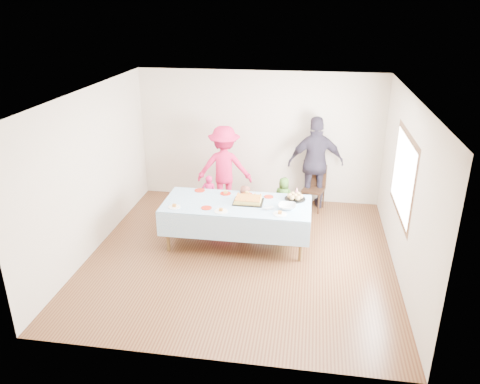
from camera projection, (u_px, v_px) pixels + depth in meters
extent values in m
plane|color=#482514|center=(241.00, 255.00, 7.87)|extent=(5.00, 5.00, 0.00)
cube|color=beige|center=(259.00, 137.00, 9.64)|extent=(5.00, 0.04, 2.70)
cube|color=beige|center=(206.00, 262.00, 5.07)|extent=(5.00, 0.04, 2.70)
cube|color=beige|center=(91.00, 172.00, 7.71)|extent=(0.04, 5.00, 2.70)
cube|color=beige|center=(406.00, 189.00, 7.00)|extent=(0.04, 5.00, 2.70)
cube|color=white|center=(241.00, 94.00, 6.84)|extent=(5.00, 5.00, 0.04)
cube|color=#472B16|center=(403.00, 175.00, 7.13)|extent=(0.03, 1.75, 1.35)
cylinder|color=brown|center=(167.00, 231.00, 7.88)|extent=(0.06, 0.06, 0.73)
cylinder|color=brown|center=(301.00, 241.00, 7.56)|extent=(0.06, 0.06, 0.73)
cylinder|color=brown|center=(181.00, 211.00, 8.64)|extent=(0.06, 0.06, 0.73)
cylinder|color=brown|center=(303.00, 219.00, 8.32)|extent=(0.06, 0.06, 0.73)
cube|color=brown|center=(237.00, 205.00, 7.95)|extent=(2.40, 1.00, 0.04)
cube|color=white|center=(237.00, 203.00, 7.94)|extent=(2.50, 1.10, 0.01)
cube|color=black|center=(248.00, 202.00, 7.96)|extent=(0.51, 0.39, 0.01)
cube|color=#D9B252|center=(248.00, 200.00, 7.95)|extent=(0.43, 0.32, 0.06)
cube|color=#965D22|center=(248.00, 198.00, 7.94)|extent=(0.43, 0.32, 0.01)
cylinder|color=black|center=(295.00, 199.00, 8.08)|extent=(0.36, 0.36, 0.02)
sphere|color=tan|center=(301.00, 196.00, 8.05)|extent=(0.09, 0.09, 0.09)
sphere|color=tan|center=(298.00, 194.00, 8.13)|extent=(0.09, 0.09, 0.09)
sphere|color=tan|center=(293.00, 194.00, 8.14)|extent=(0.09, 0.09, 0.09)
sphere|color=tan|center=(290.00, 196.00, 8.07)|extent=(0.09, 0.09, 0.09)
sphere|color=tan|center=(292.00, 198.00, 7.99)|extent=(0.09, 0.09, 0.09)
sphere|color=tan|center=(298.00, 198.00, 7.98)|extent=(0.09, 0.09, 0.09)
sphere|color=tan|center=(295.00, 196.00, 8.06)|extent=(0.09, 0.09, 0.09)
imported|color=silver|center=(287.00, 207.00, 7.72)|extent=(0.30, 0.30, 0.07)
cone|color=silver|center=(297.00, 192.00, 8.19)|extent=(0.10, 0.10, 0.17)
cylinder|color=red|center=(200.00, 190.00, 8.45)|extent=(0.19, 0.19, 0.01)
cylinder|color=red|center=(226.00, 193.00, 8.31)|extent=(0.19, 0.19, 0.01)
cylinder|color=red|center=(247.00, 194.00, 8.28)|extent=(0.19, 0.19, 0.01)
cylinder|color=red|center=(269.00, 197.00, 8.18)|extent=(0.17, 0.17, 0.01)
cylinder|color=red|center=(206.00, 208.00, 7.74)|extent=(0.18, 0.18, 0.01)
cylinder|color=white|center=(174.00, 207.00, 7.78)|extent=(0.20, 0.20, 0.01)
cylinder|color=white|center=(221.00, 211.00, 7.62)|extent=(0.22, 0.22, 0.01)
cylinder|color=white|center=(280.00, 214.00, 7.52)|extent=(0.22, 0.22, 0.01)
cylinder|color=black|center=(302.00, 201.00, 9.43)|extent=(0.03, 0.03, 0.41)
cylinder|color=black|center=(319.00, 204.00, 9.30)|extent=(0.03, 0.03, 0.41)
cylinder|color=black|center=(307.00, 196.00, 9.72)|extent=(0.03, 0.03, 0.41)
cylinder|color=black|center=(323.00, 198.00, 9.59)|extent=(0.03, 0.03, 0.41)
cube|color=black|center=(313.00, 190.00, 9.42)|extent=(0.49, 0.49, 0.05)
cube|color=black|center=(317.00, 175.00, 9.48)|extent=(0.39, 0.15, 0.48)
imported|color=#DC1B60|center=(209.00, 195.00, 9.24)|extent=(0.30, 0.20, 0.82)
imported|color=#3B6B23|center=(283.00, 197.00, 9.16)|extent=(0.44, 0.35, 0.80)
imported|color=#C5715B|center=(244.00, 208.00, 8.53)|extent=(0.46, 0.38, 0.90)
imported|color=#D51A4E|center=(224.00, 168.00, 9.38)|extent=(1.15, 0.72, 1.71)
imported|color=#322B3C|center=(316.00, 163.00, 9.35)|extent=(1.17, 0.63, 1.90)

